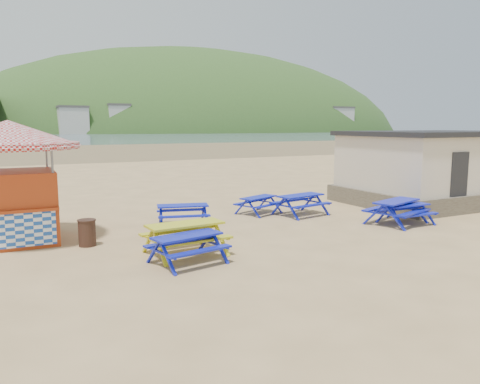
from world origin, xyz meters
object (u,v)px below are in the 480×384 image
litter_bin (87,233)px  picnic_table_blue_b (300,205)px  amenity_block (433,167)px  picnic_table_yellow (185,239)px  picnic_table_blue_a (183,215)px  ice_cream_kiosk (10,166)px

litter_bin → picnic_table_blue_b: bearing=7.7°
litter_bin → amenity_block: size_ratio=0.10×
picnic_table_blue_b → picnic_table_yellow: picnic_table_yellow is taller
litter_bin → picnic_table_blue_a: bearing=21.7°
picnic_table_blue_b → ice_cream_kiosk: (-9.84, 0.34, 1.85)m
ice_cream_kiosk → litter_bin: (1.82, -1.42, -1.85)m
amenity_block → litter_bin: bearing=-176.4°
ice_cream_kiosk → amenity_block: 16.79m
amenity_block → ice_cream_kiosk: bearing=178.4°
ice_cream_kiosk → picnic_table_yellow: bearing=-40.6°
litter_bin → ice_cream_kiosk: bearing=141.9°
picnic_table_blue_a → picnic_table_yellow: 3.64m
picnic_table_blue_a → litter_bin: size_ratio=2.63×
picnic_table_yellow → ice_cream_kiosk: size_ratio=0.53×
picnic_table_yellow → amenity_block: size_ratio=0.29×
picnic_table_blue_b → picnic_table_yellow: bearing=-162.1°
picnic_table_blue_a → ice_cream_kiosk: 5.52m
ice_cream_kiosk → amenity_block: ice_cream_kiosk is taller
picnic_table_blue_b → amenity_block: size_ratio=0.29×
picnic_table_yellow → ice_cream_kiosk: ice_cream_kiosk is taller
picnic_table_blue_b → litter_bin: picnic_table_blue_b is taller
picnic_table_yellow → litter_bin: bearing=131.6°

